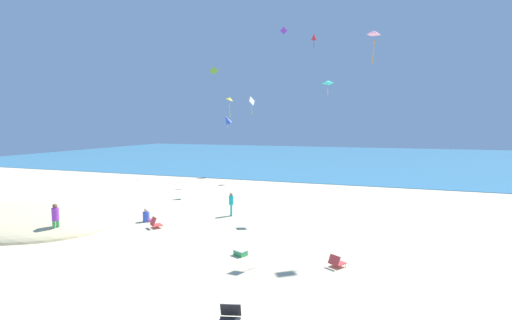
# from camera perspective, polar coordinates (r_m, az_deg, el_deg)

# --- Properties ---
(ground_plane) EXTENTS (120.00, 120.00, 0.00)m
(ground_plane) POSITION_cam_1_polar(r_m,az_deg,el_deg) (19.51, 4.41, -11.41)
(ground_plane) COLOR beige
(ocean_water) EXTENTS (120.00, 60.00, 0.05)m
(ocean_water) POSITION_cam_1_polar(r_m,az_deg,el_deg) (65.32, 14.88, 0.34)
(ocean_water) COLOR teal
(ocean_water) RESTS_ON ground_plane
(dune_mound) EXTENTS (11.38, 7.97, 1.87)m
(dune_mound) POSITION_cam_1_polar(r_m,az_deg,el_deg) (25.58, -32.46, -8.18)
(dune_mound) COLOR beige
(dune_mound) RESTS_ON ground_plane
(beach_chair_far_left) EXTENTS (0.73, 0.74, 0.58)m
(beach_chair_far_left) POSITION_cam_1_polar(r_m,az_deg,el_deg) (11.30, -4.08, -23.12)
(beach_chair_far_left) COLOR black
(beach_chair_far_left) RESTS_ON ground_plane
(beach_chair_far_right) EXTENTS (0.82, 0.82, 0.62)m
(beach_chair_far_right) POSITION_cam_1_polar(r_m,az_deg,el_deg) (21.16, -15.43, -9.46)
(beach_chair_far_right) COLOR #D13D3D
(beach_chair_far_right) RESTS_ON ground_plane
(beach_chair_mid_beach) EXTENTS (0.74, 0.77, 0.51)m
(beach_chair_mid_beach) POSITION_cam_1_polar(r_m,az_deg,el_deg) (15.47, 12.44, -15.22)
(beach_chair_mid_beach) COLOR #D13D3D
(beach_chair_mid_beach) RESTS_ON ground_plane
(cooler_box) EXTENTS (0.65, 0.58, 0.26)m
(cooler_box) POSITION_cam_1_polar(r_m,az_deg,el_deg) (16.43, -2.43, -14.21)
(cooler_box) COLOR #339956
(cooler_box) RESTS_ON ground_plane
(person_3) EXTENTS (0.73, 0.61, 0.81)m
(person_3) POSITION_cam_1_polar(r_m,az_deg,el_deg) (22.63, -16.65, -8.47)
(person_3) COLOR blue
(person_3) RESTS_ON ground_plane
(person_4) EXTENTS (0.39, 0.39, 1.47)m
(person_4) POSITION_cam_1_polar(r_m,az_deg,el_deg) (22.98, -3.89, -6.63)
(person_4) COLOR #19ADB2
(person_4) RESTS_ON ground_plane
(person_5) EXTENTS (0.43, 0.43, 1.73)m
(person_5) POSITION_cam_1_polar(r_m,az_deg,el_deg) (21.22, -28.79, -7.91)
(person_5) COLOR green
(person_5) RESTS_ON ground_plane
(kite_pink) EXTENTS (0.66, 0.61, 1.49)m
(kite_pink) POSITION_cam_1_polar(r_m,az_deg,el_deg) (18.80, 17.91, 18.32)
(kite_pink) COLOR pink
(kite_teal) EXTENTS (0.66, 0.56, 0.96)m
(kite_teal) POSITION_cam_1_polar(r_m,az_deg,el_deg) (23.46, 11.18, 11.83)
(kite_teal) COLOR #1EADAD
(kite_blue) EXTENTS (0.96, 0.91, 1.12)m
(kite_blue) POSITION_cam_1_polar(r_m,az_deg,el_deg) (29.88, -4.51, 6.28)
(kite_blue) COLOR blue
(kite_yellow) EXTENTS (0.56, 0.63, 1.39)m
(kite_yellow) POSITION_cam_1_polar(r_m,az_deg,el_deg) (24.45, -4.05, 9.45)
(kite_yellow) COLOR yellow
(kite_white) EXTENTS (0.40, 1.07, 2.08)m
(kite_white) POSITION_cam_1_polar(r_m,az_deg,el_deg) (41.99, -0.65, 9.13)
(kite_white) COLOR white
(kite_red) EXTENTS (0.67, 0.86, 1.60)m
(kite_red) POSITION_cam_1_polar(r_m,az_deg,el_deg) (41.47, 9.02, 18.46)
(kite_red) COLOR red
(kite_lime) EXTENTS (1.01, 0.33, 1.49)m
(kite_lime) POSITION_cam_1_polar(r_m,az_deg,el_deg) (43.01, -6.61, 13.64)
(kite_lime) COLOR #99DB33
(kite_purple) EXTENTS (0.68, 0.32, 1.13)m
(kite_purple) POSITION_cam_1_polar(r_m,az_deg,el_deg) (39.08, 4.34, 19.44)
(kite_purple) COLOR purple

